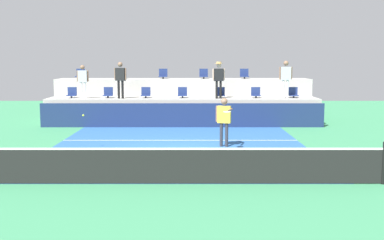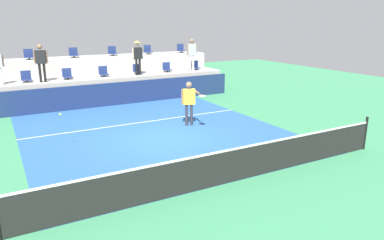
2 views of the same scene
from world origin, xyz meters
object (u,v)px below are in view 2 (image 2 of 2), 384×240
(stadium_chair_lower_left, at_px, (26,77))
(spectator_in_grey, at_px, (192,51))
(stadium_chair_lower_mid_left, at_px, (67,75))
(stadium_chair_upper_far_right, at_px, (181,49))
(stadium_chair_lower_mid_right, at_px, (138,70))
(spectator_with_hat, at_px, (138,54))
(tennis_ball, at_px, (60,114))
(spectator_in_white, at_px, (41,59))
(stadium_chair_lower_center, at_px, (104,72))
(stadium_chair_upper_mid_left, at_px, (74,53))
(tennis_player, at_px, (189,99))
(stadium_chair_upper_mid_right, at_px, (113,52))
(stadium_chair_lower_right, at_px, (167,68))
(stadium_chair_upper_left, at_px, (29,55))
(stadium_chair_lower_far_right, at_px, (196,66))
(stadium_chair_upper_right, at_px, (148,50))

(stadium_chair_lower_left, xyz_separation_m, spectator_in_grey, (8.48, -0.38, 0.87))
(stadium_chair_lower_mid_left, distance_m, stadium_chair_upper_far_right, 7.39)
(stadium_chair_lower_mid_right, distance_m, spectator_with_hat, 0.94)
(stadium_chair_lower_left, distance_m, tennis_ball, 6.76)
(spectator_in_white, bearing_deg, stadium_chair_lower_mid_right, 4.62)
(stadium_chair_lower_center, distance_m, tennis_ball, 7.49)
(stadium_chair_lower_mid_left, relative_size, stadium_chair_upper_mid_left, 1.00)
(tennis_player, bearing_deg, tennis_ball, -173.23)
(stadium_chair_upper_mid_right, relative_size, spectator_with_hat, 0.30)
(stadium_chair_lower_left, distance_m, stadium_chair_lower_mid_left, 1.82)
(stadium_chair_upper_mid_right, distance_m, stadium_chair_upper_far_right, 4.28)
(stadium_chair_lower_right, relative_size, tennis_player, 0.30)
(stadium_chair_lower_center, bearing_deg, stadium_chair_lower_mid_right, 0.00)
(stadium_chair_upper_mid_right, bearing_deg, stadium_chair_upper_far_right, 0.00)
(stadium_chair_upper_left, xyz_separation_m, spectator_in_white, (0.30, -2.18, -0.02))
(stadium_chair_upper_mid_right, bearing_deg, tennis_player, -86.19)
(stadium_chair_upper_mid_left, height_order, stadium_chair_upper_far_right, same)
(stadium_chair_lower_center, relative_size, tennis_ball, 7.65)
(stadium_chair_lower_left, xyz_separation_m, spectator_with_hat, (5.31, -0.38, 0.86))
(stadium_chair_lower_right, relative_size, stadium_chair_upper_mid_right, 1.00)
(stadium_chair_lower_left, relative_size, stadium_chair_upper_left, 1.00)
(stadium_chair_upper_far_right, bearing_deg, stadium_chair_lower_far_right, -89.63)
(tennis_player, bearing_deg, spectator_in_white, 127.99)
(stadium_chair_lower_mid_left, height_order, spectator_in_grey, spectator_in_grey)
(stadium_chair_lower_right, distance_m, spectator_with_hat, 2.05)
(stadium_chair_lower_mid_left, distance_m, tennis_player, 7.04)
(stadium_chair_lower_right, xyz_separation_m, stadium_chair_upper_left, (-6.77, 1.80, 0.85))
(stadium_chair_lower_mid_right, xyz_separation_m, spectator_with_hat, (-0.10, -0.38, 0.86))
(spectator_in_grey, xyz_separation_m, tennis_ball, (-8.13, -6.36, -1.14))
(stadium_chair_upper_far_right, bearing_deg, stadium_chair_lower_left, -168.61)
(stadium_chair_upper_right, bearing_deg, spectator_in_grey, -51.91)
(stadium_chair_lower_mid_right, distance_m, stadium_chair_upper_mid_right, 2.13)
(stadium_chair_upper_mid_left, height_order, stadium_chair_upper_mid_right, same)
(stadium_chair_upper_mid_right, bearing_deg, stadium_chair_upper_mid_left, 180.00)
(stadium_chair_lower_far_right, xyz_separation_m, spectator_in_grey, (-0.47, -0.38, 0.87))
(stadium_chair_lower_far_right, xyz_separation_m, tennis_ball, (-8.60, -6.75, -0.27))
(stadium_chair_lower_mid_right, relative_size, tennis_player, 0.30)
(spectator_in_grey, bearing_deg, stadium_chair_lower_left, 177.41)
(stadium_chair_lower_far_right, bearing_deg, tennis_ball, -141.89)
(stadium_chair_upper_right, xyz_separation_m, spectator_with_hat, (-1.45, -2.18, 0.01))
(stadium_chair_lower_left, distance_m, spectator_with_hat, 5.39)
(stadium_chair_lower_center, relative_size, spectator_in_white, 0.30)
(stadium_chair_upper_left, xyz_separation_m, spectator_with_hat, (4.95, -2.18, 0.01))
(stadium_chair_lower_left, xyz_separation_m, tennis_player, (5.19, -6.17, -0.40))
(stadium_chair_upper_mid_left, relative_size, spectator_in_grey, 0.29)
(stadium_chair_upper_mid_left, height_order, stadium_chair_upper_right, same)
(stadium_chair_upper_mid_left, bearing_deg, stadium_chair_lower_mid_right, -32.16)
(stadium_chair_lower_far_right, relative_size, stadium_chair_upper_mid_right, 1.00)
(stadium_chair_lower_mid_right, distance_m, stadium_chair_upper_right, 2.41)
(stadium_chair_lower_mid_left, distance_m, stadium_chair_lower_mid_right, 3.60)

